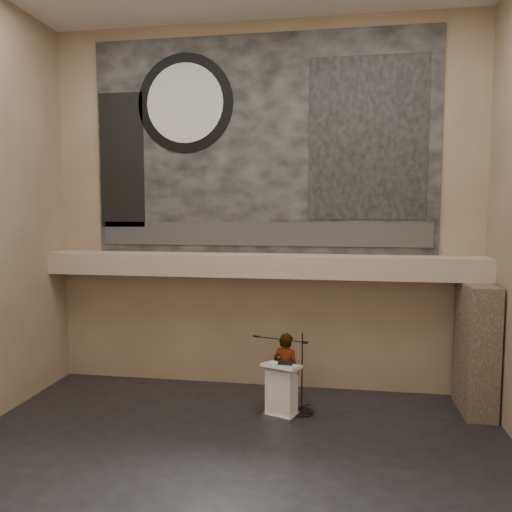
# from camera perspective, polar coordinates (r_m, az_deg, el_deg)

# --- Properties ---
(floor) EXTENTS (10.00, 10.00, 0.00)m
(floor) POSITION_cam_1_polar(r_m,az_deg,el_deg) (8.87, -3.56, -23.12)
(floor) COLOR black
(floor) RESTS_ON ground
(wall_back) EXTENTS (10.00, 0.02, 8.50)m
(wall_back) POSITION_cam_1_polar(r_m,az_deg,el_deg) (11.73, 0.62, 5.48)
(wall_back) COLOR #806951
(wall_back) RESTS_ON floor
(wall_front) EXTENTS (10.00, 0.02, 8.50)m
(wall_front) POSITION_cam_1_polar(r_m,az_deg,el_deg) (3.99, -16.63, 5.49)
(wall_front) COLOR #806951
(wall_front) RESTS_ON floor
(soffit) EXTENTS (10.00, 0.80, 0.50)m
(soffit) POSITION_cam_1_polar(r_m,az_deg,el_deg) (11.40, 0.32, -1.07)
(soffit) COLOR tan
(soffit) RESTS_ON wall_back
(sprinkler_left) EXTENTS (0.04, 0.04, 0.06)m
(sprinkler_left) POSITION_cam_1_polar(r_m,az_deg,el_deg) (11.74, -7.47, -2.30)
(sprinkler_left) COLOR #B2893D
(sprinkler_left) RESTS_ON soffit
(sprinkler_right) EXTENTS (0.04, 0.04, 0.06)m
(sprinkler_right) POSITION_cam_1_polar(r_m,az_deg,el_deg) (11.26, 9.89, -2.66)
(sprinkler_right) COLOR #B2893D
(sprinkler_right) RESTS_ON soffit
(banner) EXTENTS (8.00, 0.05, 5.00)m
(banner) POSITION_cam_1_polar(r_m,az_deg,el_deg) (11.79, 0.61, 12.54)
(banner) COLOR black
(banner) RESTS_ON wall_back
(banner_text_strip) EXTENTS (7.76, 0.02, 0.55)m
(banner_text_strip) POSITION_cam_1_polar(r_m,az_deg,el_deg) (11.67, 0.57, 2.53)
(banner_text_strip) COLOR #2D2D2D
(banner_text_strip) RESTS_ON banner
(banner_clock_rim) EXTENTS (2.30, 0.02, 2.30)m
(banner_clock_rim) POSITION_cam_1_polar(r_m,az_deg,el_deg) (12.31, -8.11, 16.90)
(banner_clock_rim) COLOR black
(banner_clock_rim) RESTS_ON banner
(banner_clock_face) EXTENTS (1.84, 0.02, 1.84)m
(banner_clock_face) POSITION_cam_1_polar(r_m,az_deg,el_deg) (12.29, -8.14, 16.92)
(banner_clock_face) COLOR silver
(banner_clock_face) RESTS_ON banner
(banner_building_print) EXTENTS (2.60, 0.02, 3.60)m
(banner_building_print) POSITION_cam_1_polar(r_m,az_deg,el_deg) (11.66, 12.64, 12.99)
(banner_building_print) COLOR black
(banner_building_print) RESTS_ON banner
(banner_brick_print) EXTENTS (1.10, 0.02, 3.20)m
(banner_brick_print) POSITION_cam_1_polar(r_m,az_deg,el_deg) (12.67, -15.08, 10.49)
(banner_brick_print) COLOR black
(banner_brick_print) RESTS_ON banner
(stone_pier) EXTENTS (0.60, 1.40, 2.70)m
(stone_pier) POSITION_cam_1_polar(r_m,az_deg,el_deg) (11.50, 23.83, -9.58)
(stone_pier) COLOR #47372C
(stone_pier) RESTS_ON floor
(lectern) EXTENTS (0.85, 0.73, 1.13)m
(lectern) POSITION_cam_1_polar(r_m,az_deg,el_deg) (10.53, 2.93, -15.07)
(lectern) COLOR silver
(lectern) RESTS_ON floor
(binder) EXTENTS (0.31, 0.25, 0.04)m
(binder) POSITION_cam_1_polar(r_m,az_deg,el_deg) (10.36, 3.35, -12.11)
(binder) COLOR black
(binder) RESTS_ON lectern
(papers) EXTENTS (0.22, 0.29, 0.00)m
(papers) POSITION_cam_1_polar(r_m,az_deg,el_deg) (10.35, 2.14, -12.21)
(papers) COLOR white
(papers) RESTS_ON lectern
(speaker_person) EXTENTS (0.71, 0.60, 1.65)m
(speaker_person) POSITION_cam_1_polar(r_m,az_deg,el_deg) (10.79, 3.46, -13.03)
(speaker_person) COLOR silver
(speaker_person) RESTS_ON floor
(mic_stand) EXTENTS (1.33, 0.60, 1.70)m
(mic_stand) POSITION_cam_1_polar(r_m,az_deg,el_deg) (10.86, 5.07, -16.17)
(mic_stand) COLOR black
(mic_stand) RESTS_ON floor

